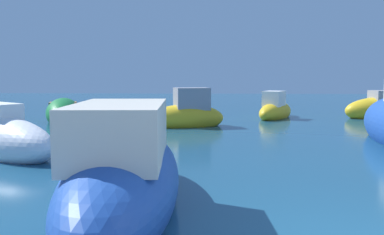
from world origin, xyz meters
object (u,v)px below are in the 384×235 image
Objects in this scene: moored_boat_1 at (63,113)px; moored_boat_5 at (275,110)px; moored_boat_8 at (124,176)px; moored_boat_6 at (187,115)px; moored_boat_3 at (0,138)px; moored_boat_0 at (383,109)px.

moored_boat_1 is 1.23× the size of moored_boat_5.
moored_boat_8 is at bearing -170.35° from moored_boat_5.
moored_boat_6 is 0.62× the size of moored_boat_8.
moored_boat_6 is (4.32, 5.93, 0.04)m from moored_boat_3.
moored_boat_1 is 0.77× the size of moored_boat_8.
moored_boat_0 is 0.70× the size of moored_boat_8.
moored_boat_6 is 10.12m from moored_boat_8.
moored_boat_6 reaches higher than moored_boat_1.
moored_boat_6 is at bearing 157.54° from moored_boat_5.
moored_boat_0 is at bearing 71.95° from moored_boat_3.
moored_boat_3 is 12.38m from moored_boat_5.
moored_boat_3 is at bearing 40.14° from moored_boat_8.
moored_boat_3 is 1.31× the size of moored_boat_6.
moored_boat_5 is (8.19, 9.28, -0.04)m from moored_boat_3.
moored_boat_5 is 1.02× the size of moored_boat_6.
moored_boat_6 is at bearing 89.82° from moored_boat_3.
moored_boat_0 is 14.48m from moored_boat_1.
moored_boat_3 is 7.34m from moored_boat_6.
moored_boat_8 is at bearing 46.64° from moored_boat_0.
moored_boat_5 is 14.09m from moored_boat_8.
moored_boat_8 is (4.07, -4.19, 0.11)m from moored_boat_3.
moored_boat_0 is at bearing -176.44° from moored_boat_6.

